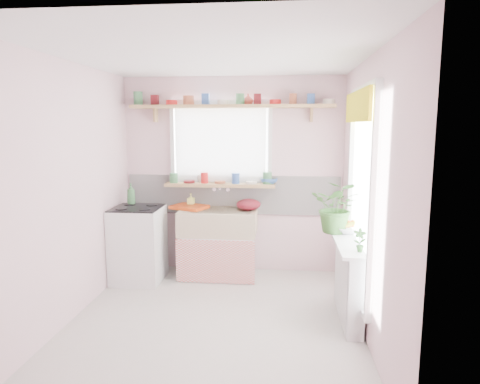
# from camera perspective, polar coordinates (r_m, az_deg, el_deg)

# --- Properties ---
(room) EXTENTS (3.20, 3.20, 3.20)m
(room) POSITION_cam_1_polar(r_m,az_deg,el_deg) (4.74, 5.95, 2.54)
(room) COLOR beige
(room) RESTS_ON ground
(sink_unit) EXTENTS (0.95, 0.65, 1.11)m
(sink_unit) POSITION_cam_1_polar(r_m,az_deg,el_deg) (5.40, -2.91, -6.78)
(sink_unit) COLOR white
(sink_unit) RESTS_ON ground
(cooker) EXTENTS (0.58, 0.58, 0.93)m
(cooker) POSITION_cam_1_polar(r_m,az_deg,el_deg) (5.39, -13.41, -6.74)
(cooker) COLOR white
(cooker) RESTS_ON ground
(radiator_ledge) EXTENTS (0.22, 0.95, 0.78)m
(radiator_ledge) POSITION_cam_1_polar(r_m,az_deg,el_deg) (4.36, 14.34, -11.40)
(radiator_ledge) COLOR white
(radiator_ledge) RESTS_ON ground
(windowsill) EXTENTS (1.40, 0.22, 0.04)m
(windowsill) POSITION_cam_1_polar(r_m,az_deg,el_deg) (5.44, -2.67, 0.95)
(windowsill) COLOR tan
(windowsill) RESTS_ON room
(pine_shelf) EXTENTS (2.52, 0.24, 0.04)m
(pine_shelf) POSITION_cam_1_polar(r_m,az_deg,el_deg) (5.36, -1.15, 11.34)
(pine_shelf) COLOR tan
(pine_shelf) RESTS_ON room
(shelf_crockery) EXTENTS (2.47, 0.11, 0.12)m
(shelf_crockery) POSITION_cam_1_polar(r_m,az_deg,el_deg) (5.37, -1.61, 12.13)
(shelf_crockery) COLOR #3F7F4C
(shelf_crockery) RESTS_ON pine_shelf
(sill_crockery) EXTENTS (1.35, 0.11, 0.12)m
(sill_crockery) POSITION_cam_1_polar(r_m,az_deg,el_deg) (5.43, -2.86, 1.74)
(sill_crockery) COLOR #3F7F4C
(sill_crockery) RESTS_ON windowsill
(dish_tray) EXTENTS (0.51, 0.45, 0.04)m
(dish_tray) POSITION_cam_1_polar(r_m,az_deg,el_deg) (5.43, -6.76, -1.99)
(dish_tray) COLOR #CA4311
(dish_tray) RESTS_ON sink_unit
(colander) EXTENTS (0.31, 0.31, 0.14)m
(colander) POSITION_cam_1_polar(r_m,az_deg,el_deg) (5.30, 1.15, -1.67)
(colander) COLOR maroon
(colander) RESTS_ON sink_unit
(jade_plant) EXTENTS (0.62, 0.58, 0.55)m
(jade_plant) POSITION_cam_1_polar(r_m,az_deg,el_deg) (4.56, 12.82, -1.93)
(jade_plant) COLOR #386C2B
(jade_plant) RESTS_ON radiator_ledge
(fruit_bowl) EXTENTS (0.35, 0.35, 0.07)m
(fruit_bowl) POSITION_cam_1_polar(r_m,az_deg,el_deg) (4.63, 14.20, -4.86)
(fruit_bowl) COLOR silver
(fruit_bowl) RESTS_ON radiator_ledge
(herb_pot) EXTENTS (0.12, 0.09, 0.21)m
(herb_pot) POSITION_cam_1_polar(r_m,az_deg,el_deg) (3.95, 15.68, -6.24)
(herb_pot) COLOR #336729
(herb_pot) RESTS_ON radiator_ledge
(soap_bottle_sink) EXTENTS (0.09, 0.09, 0.18)m
(soap_bottle_sink) POSITION_cam_1_polar(r_m,az_deg,el_deg) (5.51, -6.56, -1.12)
(soap_bottle_sink) COLOR #EFF86E
(soap_bottle_sink) RESTS_ON sink_unit
(sill_cup) EXTENTS (0.17, 0.17, 0.11)m
(sill_cup) POSITION_cam_1_polar(r_m,az_deg,el_deg) (5.53, -4.98, 1.82)
(sill_cup) COLOR white
(sill_cup) RESTS_ON windowsill
(sill_bowl) EXTENTS (0.24, 0.24, 0.07)m
(sill_bowl) POSITION_cam_1_polar(r_m,az_deg,el_deg) (5.42, 3.88, 1.49)
(sill_bowl) COLOR #2F599B
(sill_bowl) RESTS_ON windowsill
(shelf_vase) EXTENTS (0.16, 0.16, 0.14)m
(shelf_vase) POSITION_cam_1_polar(r_m,az_deg,el_deg) (5.41, 1.08, 12.25)
(shelf_vase) COLOR #B14436
(shelf_vase) RESTS_ON pine_shelf
(cooker_bottle) EXTENTS (0.11, 0.11, 0.27)m
(cooker_bottle) POSITION_cam_1_polar(r_m,az_deg,el_deg) (5.47, -14.33, -0.25)
(cooker_bottle) COLOR #3F7E47
(cooker_bottle) RESTS_ON cooker
(fruit) EXTENTS (0.20, 0.14, 0.10)m
(fruit) POSITION_cam_1_polar(r_m,az_deg,el_deg) (4.62, 14.29, -4.12)
(fruit) COLOR orange
(fruit) RESTS_ON fruit_bowl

